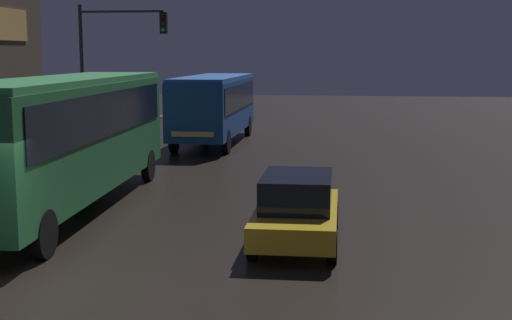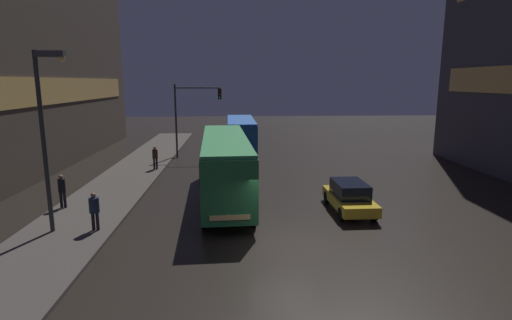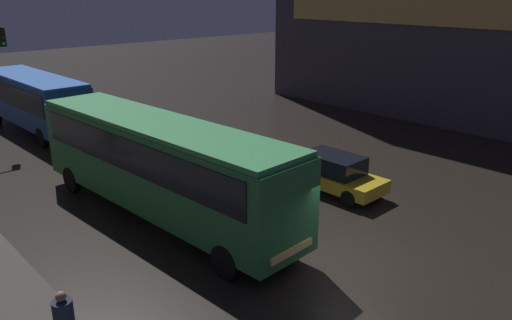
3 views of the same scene
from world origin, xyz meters
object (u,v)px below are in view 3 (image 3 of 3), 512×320
object	(u,v)px
car_taxi	(332,173)
pedestrian_near	(64,319)
bus_far	(34,97)
bus_near	(159,159)

from	to	relation	value
car_taxi	pedestrian_near	xyz separation A→B (m)	(-11.64, -2.39, 0.39)
bus_far	car_taxi	xyz separation A→B (m)	(5.14, -16.92, -1.14)
car_taxi	bus_far	bearing A→B (deg)	-74.06
car_taxi	pedestrian_near	bearing A→B (deg)	10.65
bus_far	car_taxi	world-z (taller)	bus_far
bus_far	pedestrian_near	distance (m)	20.39
bus_near	bus_far	world-z (taller)	bus_near
bus_near	pedestrian_near	size ratio (longest dim) A/B	7.18
bus_far	pedestrian_near	world-z (taller)	bus_far
bus_near	bus_far	distance (m)	14.47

